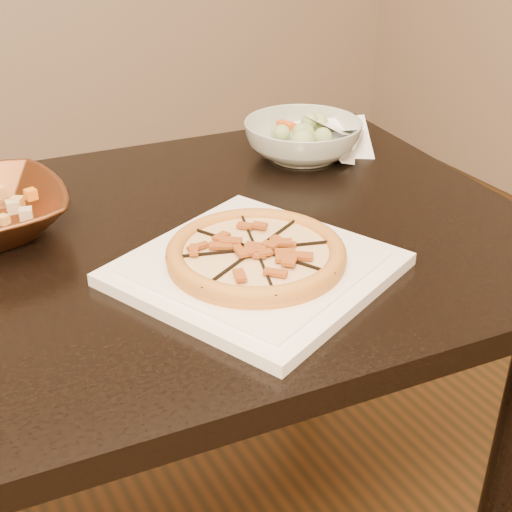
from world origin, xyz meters
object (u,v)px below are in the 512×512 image
object	(u,v)px
dining_table	(136,309)
pizza	(256,254)
plate	(256,268)
salad_bowl	(303,139)

from	to	relation	value
dining_table	pizza	distance (m)	0.26
dining_table	pizza	xyz separation A→B (m)	(0.12, -0.17, 0.15)
plate	dining_table	bearing A→B (deg)	126.34
pizza	salad_bowl	size ratio (longest dim) A/B	1.11
pizza	dining_table	bearing A→B (deg)	126.34
dining_table	salad_bowl	bearing A→B (deg)	23.01
salad_bowl	dining_table	bearing A→B (deg)	-156.99
pizza	plate	bearing A→B (deg)	-37.77
dining_table	pizza	bearing A→B (deg)	-53.66
pizza	salad_bowl	distance (m)	0.45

